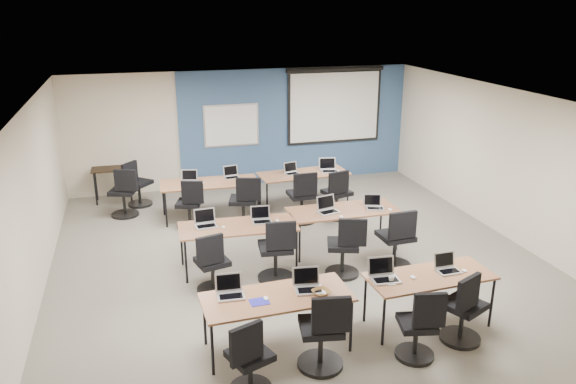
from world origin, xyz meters
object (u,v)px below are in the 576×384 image
object	(u,v)px
task_chair_5	(277,255)
utility_table	(112,173)
task_chair_7	(396,244)
laptop_9	(231,175)
task_chair_1	(323,337)
laptop_0	(230,291)
laptop_4	(206,222)
task_chair_4	(212,268)
task_chair_8	(190,208)
laptop_7	(374,205)
spare_chair_b	(124,196)
task_chair_0	(249,364)
training_table_front_left	(277,299)
task_chair_3	(463,313)
task_chair_11	(337,198)
task_chair_2	(419,330)
task_chair_9	(245,206)
laptop_10	(291,171)
training_table_back_left	(210,184)
training_table_front_right	(430,279)
whiteboard	(231,126)
spare_chair_a	(137,187)
projector_screen	(335,102)
training_table_mid_right	(343,212)
training_table_mid_left	(238,228)
laptop_6	(327,208)
laptop_3	(447,267)
laptop_8	(190,180)
laptop_2	(384,274)
laptop_5	(261,218)
training_table_back_right	(304,175)
task_chair_10	(303,201)
laptop_11	(329,168)
task_chair_6	(345,251)

from	to	relation	value
task_chair_5	utility_table	distance (m)	5.18
task_chair_7	laptop_9	size ratio (longest dim) A/B	3.43
task_chair_1	laptop_0	bearing A→B (deg)	152.49
laptop_4	task_chair_4	bearing A→B (deg)	-96.58
laptop_4	task_chair_8	size ratio (longest dim) A/B	0.35
laptop_0	laptop_7	world-z (taller)	laptop_0
task_chair_1	spare_chair_b	distance (m)	6.22
task_chair_0	training_table_front_left	bearing A→B (deg)	35.36
task_chair_3	task_chair_4	size ratio (longest dim) A/B	1.02
task_chair_11	task_chair_2	bearing A→B (deg)	-113.02
task_chair_9	laptop_10	world-z (taller)	task_chair_9
training_table_front_left	training_table_back_left	xyz separation A→B (m)	(-0.12, 4.78, 0.00)
training_table_front_right	spare_chair_b	xyz separation A→B (m)	(-3.87, 5.28, -0.26)
whiteboard	spare_chair_a	size ratio (longest dim) A/B	1.28
projector_screen	task_chair_4	xyz separation A→B (m)	(-3.75, -5.00, -1.48)
training_table_mid_right	task_chair_9	bearing A→B (deg)	135.74
task_chair_8	utility_table	distance (m)	2.47
training_table_mid_left	laptop_10	distance (m)	3.02
laptop_0	task_chair_0	world-z (taller)	laptop_0
whiteboard	spare_chair_b	world-z (taller)	whiteboard
whiteboard	laptop_6	bearing A→B (deg)	-77.61
projector_screen	training_table_mid_left	size ratio (longest dim) A/B	1.27
training_table_front_left	laptop_3	distance (m)	2.36
training_table_mid_right	laptop_4	xyz separation A→B (m)	(-2.39, -0.08, 0.11)
task_chair_8	training_table_front_left	bearing A→B (deg)	-64.51
whiteboard	spare_chair_a	bearing A→B (deg)	-159.92
laptop_8	utility_table	xyz separation A→B (m)	(-1.52, 1.41, -0.15)
laptop_3	task_chair_7	world-z (taller)	task_chair_7
laptop_2	task_chair_4	world-z (taller)	laptop_2
laptop_4	laptop_5	xyz separation A→B (m)	(0.90, -0.07, -0.00)
training_table_back_right	projector_screen	bearing A→B (deg)	49.58
task_chair_5	laptop_7	world-z (taller)	task_chair_5
training_table_front_right	laptop_4	distance (m)	3.63
laptop_8	task_chair_0	bearing A→B (deg)	-75.06
training_table_mid_left	laptop_4	size ratio (longest dim) A/B	5.53
training_table_mid_right	task_chair_8	size ratio (longest dim) A/B	1.92
training_table_front_right	laptop_6	distance (m)	2.65
training_table_mid_right	task_chair_5	size ratio (longest dim) A/B	1.82
training_table_mid_left	spare_chair_a	xyz separation A→B (m)	(-1.51, 3.47, -0.28)
training_table_mid_left	training_table_mid_right	world-z (taller)	same
laptop_5	task_chair_10	xyz separation A→B (m)	(1.19, 1.55, -0.35)
laptop_5	laptop_7	xyz separation A→B (m)	(2.03, 0.07, -0.00)
laptop_8	laptop_11	xyz separation A→B (m)	(2.92, -0.01, 0.01)
training_table_back_left	task_chair_0	bearing A→B (deg)	-90.98
task_chair_3	laptop_11	size ratio (longest dim) A/B	2.79
laptop_5	spare_chair_b	distance (m)	3.57
laptop_2	task_chair_9	size ratio (longest dim) A/B	0.34
task_chair_1	task_chair_6	xyz separation A→B (m)	(1.12, 2.16, -0.01)
training_table_mid_right	spare_chair_b	xyz separation A→B (m)	(-3.66, 2.67, -0.26)
task_chair_1	task_chair_5	bearing A→B (deg)	98.72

